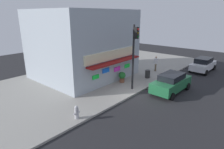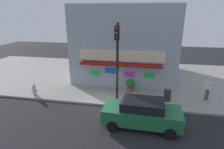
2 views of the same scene
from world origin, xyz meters
TOP-DOWN VIEW (x-y plane):
  - ground_plane at (0.00, 0.00)m, footprint 52.57×52.57m
  - sidewalk at (0.00, 6.19)m, footprint 35.05×12.37m
  - corner_building at (0.55, 7.24)m, footprint 9.30×8.95m
  - traffic_light at (0.60, 0.75)m, footprint 0.32×0.58m
  - fire_hydrant at (-6.05, 0.57)m, footprint 0.53×0.29m
  - trash_can at (4.30, 1.46)m, footprint 0.53×0.53m
  - pedestrian at (7.23, 2.11)m, footprint 0.43×0.47m
  - potted_plant_by_doorway at (1.41, 2.65)m, footprint 0.69×0.69m
  - parked_car_green at (2.52, -1.98)m, footprint 4.56×2.15m

SIDE VIEW (x-z plane):
  - ground_plane at x=0.00m, z-range 0.00..0.00m
  - sidewalk at x=0.00m, z-range 0.00..0.15m
  - trash_can at x=4.30m, z-range 0.15..0.99m
  - fire_hydrant at x=-6.05m, z-range 0.13..1.03m
  - potted_plant_by_doorway at x=1.41m, z-range 0.21..1.28m
  - parked_car_green at x=2.52m, z-range 0.03..1.73m
  - pedestrian at x=7.23m, z-range 0.23..1.99m
  - corner_building at x=0.55m, z-range 0.14..7.09m
  - traffic_light at x=0.60m, z-range 0.92..6.62m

